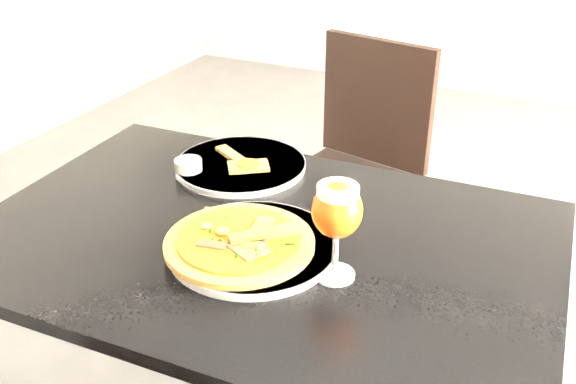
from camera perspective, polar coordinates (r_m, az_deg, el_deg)
The scene contains 9 objects.
dining_table at distance 1.39m, azimuth -2.40°, elevation -6.86°, with size 1.22×0.83×0.75m.
chair_far at distance 2.17m, azimuth 5.89°, elevation 2.04°, with size 0.51×0.51×0.92m.
plate_main at distance 1.28m, azimuth -3.18°, elevation -4.85°, with size 0.33×0.33×0.02m, color white.
pizza at distance 1.27m, azimuth -4.29°, elevation -4.36°, with size 0.30×0.30×0.03m.
plate_second at distance 1.61m, azimuth -4.22°, elevation 2.39°, with size 0.32×0.32×0.02m, color white.
crust_scraps at distance 1.59m, azimuth -4.04°, elevation 2.66°, with size 0.18×0.13×0.01m.
loose_crust at distance 1.41m, azimuth -5.59°, elevation -1.86°, with size 0.10×0.02×0.01m, color #9C6425.
sauce_cup at distance 1.58m, azimuth -8.84°, elevation 2.18°, with size 0.07×0.07×0.04m.
beer_glass at distance 1.14m, azimuth 4.39°, elevation -1.70°, with size 0.09×0.09×0.19m.
Camera 1 is at (0.24, -1.29, 1.46)m, focal length 40.00 mm.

